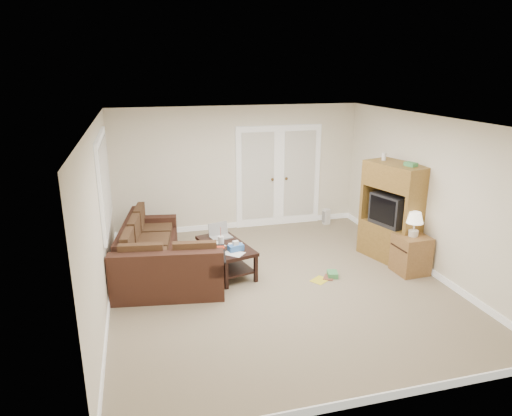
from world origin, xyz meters
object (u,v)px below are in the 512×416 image
object	(u,v)px
tv_armoire	(393,212)
side_cabinet	(411,251)
sectional_sofa	(157,259)
coffee_table	(226,256)

from	to	relation	value
tv_armoire	side_cabinet	distance (m)	0.78
tv_armoire	side_cabinet	world-z (taller)	tv_armoire
sectional_sofa	coffee_table	distance (m)	1.10
coffee_table	side_cabinet	size ratio (longest dim) A/B	1.25
tv_armoire	side_cabinet	size ratio (longest dim) A/B	1.76
coffee_table	side_cabinet	distance (m)	3.00
sectional_sofa	tv_armoire	world-z (taller)	tv_armoire
coffee_table	side_cabinet	world-z (taller)	side_cabinet
sectional_sofa	coffee_table	size ratio (longest dim) A/B	2.05
coffee_table	tv_armoire	bearing A→B (deg)	-17.29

